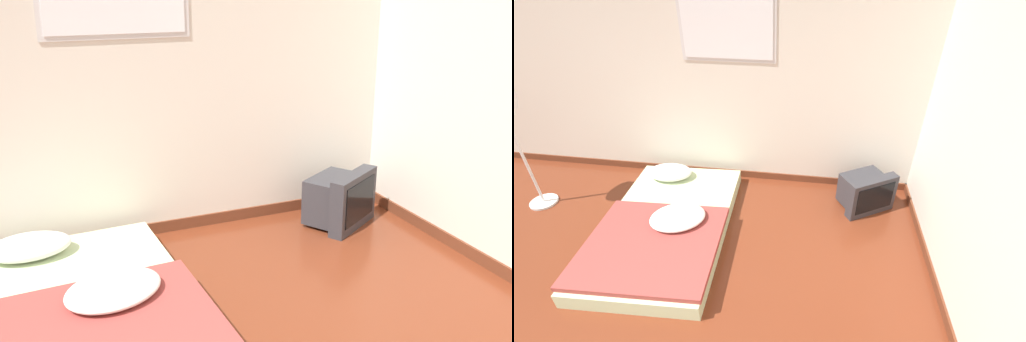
# 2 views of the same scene
# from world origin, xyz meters

# --- Properties ---
(wall_back) EXTENTS (7.26, 0.08, 2.60)m
(wall_back) POSITION_xyz_m (0.00, 2.96, 1.29)
(wall_back) COLOR silver
(wall_back) RESTS_ON ground_plane
(mattress_bed) EXTENTS (1.30, 1.99, 0.30)m
(mattress_bed) POSITION_xyz_m (-0.14, 1.81, 0.11)
(mattress_bed) COLOR beige
(mattress_bed) RESTS_ON ground_plane
(crt_tv) EXTENTS (0.63, 0.59, 0.44)m
(crt_tv) POSITION_xyz_m (1.89, 2.53, 0.21)
(crt_tv) COLOR #333338
(crt_tv) RESTS_ON ground_plane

